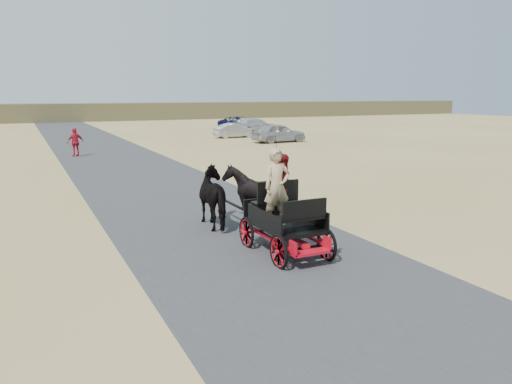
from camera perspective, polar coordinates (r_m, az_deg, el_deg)
name	(u,v)px	position (r m, az deg, el deg)	size (l,w,h in m)	color
ground	(236,238)	(13.19, -2.32, -5.32)	(140.00, 140.00, 0.00)	tan
road	(236,238)	(13.19, -2.32, -5.30)	(6.00, 140.00, 0.01)	#38383A
ridge_far	(56,113)	(73.85, -21.85, 8.43)	(140.00, 6.00, 2.40)	brown
carriage	(285,238)	(11.94, 3.32, -5.31)	(1.30, 2.40, 0.72)	black
horse_left	(217,197)	(14.24, -4.42, -0.59)	(0.91, 2.01, 1.70)	black
horse_right	(252,194)	(14.66, -0.41, -0.21)	(1.37, 1.54, 1.70)	black
driver_man	(277,187)	(11.60, 2.40, 0.61)	(0.66, 0.43, 1.80)	tan
passenger_woman	(284,186)	(12.33, 3.26, 0.71)	(0.77, 0.60, 1.58)	#660C0F
pedestrian	(75,142)	(32.07, -19.93, 5.37)	(1.01, 0.42, 1.73)	red
car_a	(279,133)	(39.18, 2.62, 6.77)	(1.73, 4.29, 1.46)	#B2B2B7
car_b	(235,130)	(43.40, -2.42, 7.04)	(1.29, 3.69, 1.22)	#B2B2B7
car_c	(255,126)	(47.69, -0.11, 7.57)	(2.05, 5.05, 1.47)	silver
car_d	(240,123)	(54.06, -1.83, 7.93)	(2.22, 4.81, 1.34)	navy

